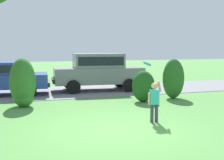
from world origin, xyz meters
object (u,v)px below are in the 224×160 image
at_px(parked_suv, 98,70).
at_px(parked_sedan, 4,77).
at_px(frisbee, 147,64).
at_px(child_thrower, 154,99).

bearing_deg(parked_suv, parked_sedan, -179.19).
bearing_deg(parked_suv, frisbee, -92.04).
relative_size(parked_sedan, child_thrower, 3.54).
height_order(parked_suv, frisbee, parked_suv).
distance_m(child_thrower, frisbee, 1.20).
xyz_separation_m(parked_sedan, parked_suv, (4.63, 0.07, 0.23)).
bearing_deg(child_thrower, parked_suv, 87.80).
distance_m(parked_sedan, child_thrower, 8.20).
bearing_deg(parked_sedan, child_thrower, -57.89).
distance_m(parked_sedan, parked_suv, 4.63).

